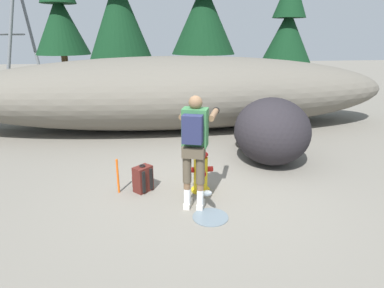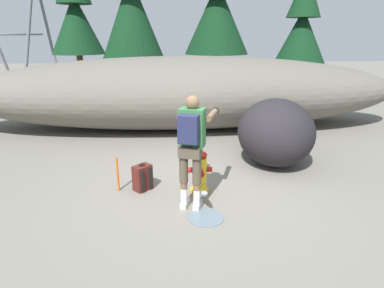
# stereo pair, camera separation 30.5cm
# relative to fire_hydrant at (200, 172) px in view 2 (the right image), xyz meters

# --- Properties ---
(ground_plane) EXTENTS (56.00, 56.00, 0.04)m
(ground_plane) POSITION_rel_fire_hydrant_xyz_m (0.01, -0.07, -0.37)
(ground_plane) COLOR slate
(dirt_embankment) EXTENTS (12.31, 3.20, 1.99)m
(dirt_embankment) POSITION_rel_fire_hydrant_xyz_m (0.01, 4.20, 0.65)
(dirt_embankment) COLOR #666056
(dirt_embankment) RESTS_ON ground_plane
(fire_hydrant) EXTENTS (0.41, 0.36, 0.76)m
(fire_hydrant) POSITION_rel_fire_hydrant_xyz_m (0.00, 0.00, 0.00)
(fire_hydrant) COLOR gold
(fire_hydrant) RESTS_ON ground_plane
(hydrant_water_jet) EXTENTS (0.53, 0.99, 0.45)m
(hydrant_water_jet) POSITION_rel_fire_hydrant_xyz_m (0.00, -0.62, -0.20)
(hydrant_water_jet) COLOR silver
(hydrant_water_jet) RESTS_ON ground_plane
(utility_worker) EXTENTS (0.70, 1.04, 1.72)m
(utility_worker) POSITION_rel_fire_hydrant_xyz_m (-0.18, -0.49, 0.75)
(utility_worker) COLOR beige
(utility_worker) RESTS_ON ground_plane
(spare_backpack) EXTENTS (0.36, 0.36, 0.47)m
(spare_backpack) POSITION_rel_fire_hydrant_xyz_m (-0.97, 0.16, -0.13)
(spare_backpack) COLOR #511E19
(spare_backpack) RESTS_ON ground_plane
(boulder_large) EXTENTS (1.57, 1.73, 1.35)m
(boulder_large) POSITION_rel_fire_hydrant_xyz_m (1.65, 1.12, 0.33)
(boulder_large) COLOR black
(boulder_large) RESTS_ON ground_plane
(boulder_mid) EXTENTS (1.19, 1.20, 0.71)m
(boulder_mid) POSITION_rel_fire_hydrant_xyz_m (1.60, 2.05, 0.00)
(boulder_mid) COLOR #2A2C2F
(boulder_mid) RESTS_ON ground_plane
(pine_tree_far_left) EXTENTS (2.43, 2.43, 6.06)m
(pine_tree_far_left) POSITION_rel_fire_hydrant_xyz_m (-4.48, 11.45, 3.14)
(pine_tree_far_left) COLOR #47331E
(pine_tree_far_left) RESTS_ON ground_plane
(pine_tree_left) EXTENTS (2.62, 2.62, 6.89)m
(pine_tree_left) POSITION_rel_fire_hydrant_xyz_m (-1.70, 8.58, 3.32)
(pine_tree_left) COLOR #47331E
(pine_tree_left) RESTS_ON ground_plane
(pine_tree_center) EXTENTS (3.00, 3.00, 6.96)m
(pine_tree_center) POSITION_rel_fire_hydrant_xyz_m (1.99, 11.07, 3.51)
(pine_tree_center) COLOR #47331E
(pine_tree_center) RESTS_ON ground_plane
(pine_tree_right) EXTENTS (2.06, 2.06, 4.97)m
(pine_tree_right) POSITION_rel_fire_hydrant_xyz_m (5.03, 8.48, 2.53)
(pine_tree_right) COLOR #47331E
(pine_tree_right) RESTS_ON ground_plane
(survey_stake) EXTENTS (0.04, 0.04, 0.60)m
(survey_stake) POSITION_rel_fire_hydrant_xyz_m (-1.37, 0.14, -0.05)
(survey_stake) COLOR #E55914
(survey_stake) RESTS_ON ground_plane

